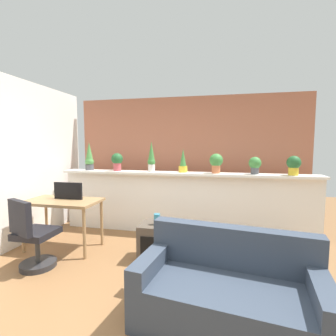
{
  "coord_description": "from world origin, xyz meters",
  "views": [
    {
      "loc": [
        0.66,
        -2.22,
        1.57
      ],
      "look_at": [
        -0.09,
        1.17,
        1.25
      ],
      "focal_mm": 26.31,
      "sensor_mm": 36.0,
      "label": 1
    }
  ],
  "objects_px": {
    "potted_plant_0": "(89,158)",
    "vase_on_shelf": "(157,219)",
    "desk": "(63,206)",
    "side_cube_shelf": "(155,242)",
    "tv_monitor": "(68,191)",
    "office_chair": "(33,239)",
    "potted_plant_6": "(294,164)",
    "potted_plant_4": "(216,162)",
    "couch": "(228,293)",
    "potted_plant_3": "(183,162)",
    "potted_plant_1": "(117,161)",
    "potted_plant_2": "(151,158)",
    "potted_plant_5": "(255,164)"
  },
  "relations": [
    {
      "from": "office_chair",
      "to": "vase_on_shelf",
      "type": "xyz_separation_m",
      "value": [
        1.47,
        0.57,
        0.18
      ]
    },
    {
      "from": "potted_plant_0",
      "to": "potted_plant_5",
      "type": "bearing_deg",
      "value": -0.25
    },
    {
      "from": "side_cube_shelf",
      "to": "couch",
      "type": "xyz_separation_m",
      "value": [
        0.95,
        -1.04,
        0.03
      ]
    },
    {
      "from": "tv_monitor",
      "to": "side_cube_shelf",
      "type": "bearing_deg",
      "value": -5.57
    },
    {
      "from": "potted_plant_3",
      "to": "desk",
      "type": "relative_size",
      "value": 0.37
    },
    {
      "from": "potted_plant_4",
      "to": "potted_plant_6",
      "type": "bearing_deg",
      "value": -1.64
    },
    {
      "from": "desk",
      "to": "couch",
      "type": "bearing_deg",
      "value": -24.6
    },
    {
      "from": "potted_plant_1",
      "to": "potted_plant_6",
      "type": "height_order",
      "value": "potted_plant_1"
    },
    {
      "from": "potted_plant_0",
      "to": "tv_monitor",
      "type": "bearing_deg",
      "value": -80.02
    },
    {
      "from": "tv_monitor",
      "to": "office_chair",
      "type": "height_order",
      "value": "tv_monitor"
    },
    {
      "from": "potted_plant_0",
      "to": "office_chair",
      "type": "xyz_separation_m",
      "value": [
        0.13,
        -1.64,
        -0.95
      ]
    },
    {
      "from": "potted_plant_1",
      "to": "potted_plant_2",
      "type": "relative_size",
      "value": 0.6
    },
    {
      "from": "potted_plant_5",
      "to": "potted_plant_6",
      "type": "height_order",
      "value": "potted_plant_6"
    },
    {
      "from": "office_chair",
      "to": "desk",
      "type": "bearing_deg",
      "value": 91.15
    },
    {
      "from": "desk",
      "to": "potted_plant_2",
      "type": "bearing_deg",
      "value": 40.34
    },
    {
      "from": "potted_plant_4",
      "to": "potted_plant_0",
      "type": "bearing_deg",
      "value": 179.79
    },
    {
      "from": "potted_plant_0",
      "to": "potted_plant_5",
      "type": "relative_size",
      "value": 1.87
    },
    {
      "from": "potted_plant_5",
      "to": "potted_plant_6",
      "type": "xyz_separation_m",
      "value": [
        0.57,
        -0.03,
        0.01
      ]
    },
    {
      "from": "potted_plant_3",
      "to": "couch",
      "type": "bearing_deg",
      "value": -70.86
    },
    {
      "from": "potted_plant_3",
      "to": "tv_monitor",
      "type": "relative_size",
      "value": 0.89
    },
    {
      "from": "potted_plant_0",
      "to": "tv_monitor",
      "type": "distance_m",
      "value": 1.04
    },
    {
      "from": "potted_plant_6",
      "to": "side_cube_shelf",
      "type": "height_order",
      "value": "potted_plant_6"
    },
    {
      "from": "potted_plant_0",
      "to": "couch",
      "type": "distance_m",
      "value": 3.44
    },
    {
      "from": "potted_plant_6",
      "to": "tv_monitor",
      "type": "bearing_deg",
      "value": -165.46
    },
    {
      "from": "potted_plant_0",
      "to": "vase_on_shelf",
      "type": "height_order",
      "value": "potted_plant_0"
    },
    {
      "from": "potted_plant_0",
      "to": "potted_plant_3",
      "type": "height_order",
      "value": "potted_plant_0"
    },
    {
      "from": "desk",
      "to": "tv_monitor",
      "type": "bearing_deg",
      "value": 60.82
    },
    {
      "from": "potted_plant_3",
      "to": "office_chair",
      "type": "bearing_deg",
      "value": -134.99
    },
    {
      "from": "potted_plant_6",
      "to": "potted_plant_5",
      "type": "bearing_deg",
      "value": 177.02
    },
    {
      "from": "potted_plant_1",
      "to": "potted_plant_5",
      "type": "bearing_deg",
      "value": -0.12
    },
    {
      "from": "office_chair",
      "to": "side_cube_shelf",
      "type": "bearing_deg",
      "value": 22.07
    },
    {
      "from": "potted_plant_5",
      "to": "desk",
      "type": "relative_size",
      "value": 0.26
    },
    {
      "from": "tv_monitor",
      "to": "vase_on_shelf",
      "type": "xyz_separation_m",
      "value": [
        1.44,
        -0.15,
        -0.3
      ]
    },
    {
      "from": "potted_plant_4",
      "to": "desk",
      "type": "bearing_deg",
      "value": -156.07
    },
    {
      "from": "couch",
      "to": "side_cube_shelf",
      "type": "bearing_deg",
      "value": 132.36
    },
    {
      "from": "potted_plant_2",
      "to": "desk",
      "type": "bearing_deg",
      "value": -139.66
    },
    {
      "from": "couch",
      "to": "potted_plant_2",
      "type": "bearing_deg",
      "value": 122.12
    },
    {
      "from": "potted_plant_2",
      "to": "potted_plant_6",
      "type": "bearing_deg",
      "value": 0.23
    },
    {
      "from": "potted_plant_1",
      "to": "potted_plant_2",
      "type": "xyz_separation_m",
      "value": [
        0.67,
        -0.04,
        0.06
      ]
    },
    {
      "from": "potted_plant_1",
      "to": "potted_plant_4",
      "type": "bearing_deg",
      "value": -0.02
    },
    {
      "from": "potted_plant_4",
      "to": "potted_plant_5",
      "type": "bearing_deg",
      "value": -0.41
    },
    {
      "from": "potted_plant_3",
      "to": "office_chair",
      "type": "relative_size",
      "value": 0.45
    },
    {
      "from": "desk",
      "to": "side_cube_shelf",
      "type": "distance_m",
      "value": 1.51
    },
    {
      "from": "potted_plant_3",
      "to": "potted_plant_6",
      "type": "xyz_separation_m",
      "value": [
        1.76,
        -0.06,
        -0.01
      ]
    },
    {
      "from": "office_chair",
      "to": "couch",
      "type": "xyz_separation_m",
      "value": [
        2.39,
        -0.46,
        -0.11
      ]
    },
    {
      "from": "desk",
      "to": "side_cube_shelf",
      "type": "relative_size",
      "value": 2.2
    },
    {
      "from": "potted_plant_2",
      "to": "office_chair",
      "type": "distance_m",
      "value": 2.16
    },
    {
      "from": "potted_plant_4",
      "to": "potted_plant_5",
      "type": "relative_size",
      "value": 1.17
    },
    {
      "from": "potted_plant_0",
      "to": "potted_plant_3",
      "type": "bearing_deg",
      "value": 0.5
    },
    {
      "from": "potted_plant_4",
      "to": "desk",
      "type": "xyz_separation_m",
      "value": [
        -2.23,
        -0.99,
        -0.62
      ]
    }
  ]
}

